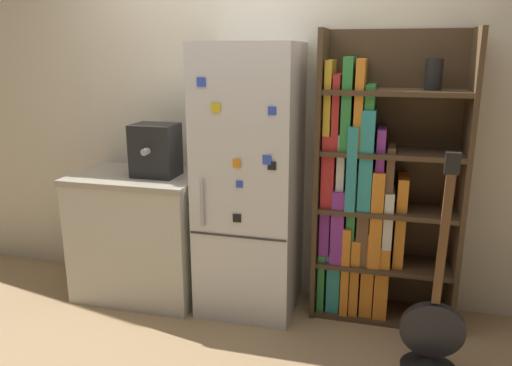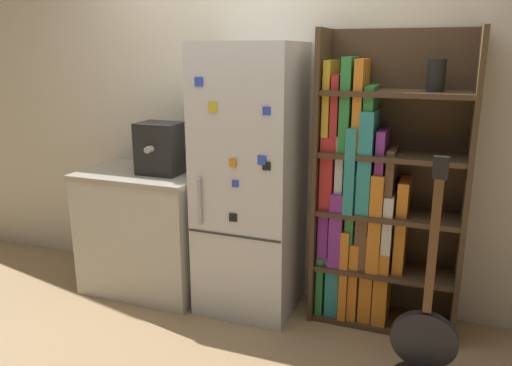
% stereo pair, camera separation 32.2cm
% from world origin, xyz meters
% --- Properties ---
extents(ground_plane, '(16.00, 16.00, 0.00)m').
position_xyz_m(ground_plane, '(0.00, 0.00, 0.00)').
color(ground_plane, tan).
extents(wall_back, '(8.00, 0.05, 2.60)m').
position_xyz_m(wall_back, '(0.00, 0.47, 1.30)').
color(wall_back, beige).
rests_on(wall_back, ground_plane).
extents(refrigerator, '(0.63, 0.58, 1.76)m').
position_xyz_m(refrigerator, '(-0.00, 0.17, 0.88)').
color(refrigerator, silver).
rests_on(refrigerator, ground_plane).
extents(bookshelf, '(0.90, 0.37, 1.84)m').
position_xyz_m(bookshelf, '(0.77, 0.29, 0.80)').
color(bookshelf, '#4C3823').
rests_on(bookshelf, ground_plane).
extents(kitchen_counter, '(0.89, 0.62, 0.89)m').
position_xyz_m(kitchen_counter, '(-0.79, 0.15, 0.44)').
color(kitchen_counter, beige).
rests_on(kitchen_counter, ground_plane).
extents(espresso_machine, '(0.29, 0.29, 0.35)m').
position_xyz_m(espresso_machine, '(-0.65, 0.14, 1.06)').
color(espresso_machine, black).
rests_on(espresso_machine, kitchen_counter).
extents(guitar, '(0.34, 0.31, 1.25)m').
position_xyz_m(guitar, '(1.16, -0.27, 0.18)').
color(guitar, black).
rests_on(guitar, ground_plane).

